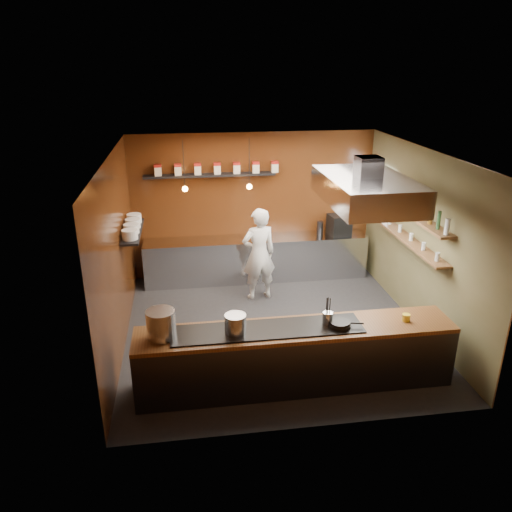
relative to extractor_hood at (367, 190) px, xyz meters
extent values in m
plane|color=black|center=(-1.30, 0.40, -2.51)|extent=(5.00, 5.00, 0.00)
plane|color=#401B0B|center=(-1.30, 2.90, -1.01)|extent=(5.00, 0.00, 5.00)
plane|color=#401B0B|center=(-3.80, 0.40, -1.01)|extent=(0.00, 5.00, 5.00)
plane|color=brown|center=(1.20, 0.40, -1.01)|extent=(0.00, 5.00, 5.00)
plane|color=silver|center=(-1.30, 0.40, 0.49)|extent=(5.00, 5.00, 0.00)
plane|color=white|center=(1.15, 2.10, -0.61)|extent=(0.00, 1.00, 1.00)
cube|color=silver|center=(-1.30, 2.57, -2.06)|extent=(4.60, 0.65, 0.90)
cube|color=#38383D|center=(-1.30, -1.20, -2.08)|extent=(4.40, 0.70, 0.86)
cube|color=brown|center=(-1.30, -1.20, -1.62)|extent=(4.40, 0.72, 0.06)
cube|color=black|center=(-1.70, -1.20, -1.58)|extent=(2.60, 0.55, 0.02)
cube|color=black|center=(-2.20, 2.76, -0.31)|extent=(2.60, 0.26, 0.04)
cube|color=black|center=(-3.64, 1.40, -0.96)|extent=(0.30, 1.40, 0.04)
cube|color=brown|center=(1.04, 0.70, -0.59)|extent=(0.26, 2.80, 0.04)
cube|color=brown|center=(1.04, 0.70, -1.06)|extent=(0.26, 2.80, 0.04)
cube|color=#38383D|center=(0.00, 0.00, 0.34)|extent=(0.35, 0.35, 0.30)
cube|color=silver|center=(0.00, 0.00, -0.01)|extent=(1.20, 2.00, 0.40)
cube|color=white|center=(0.00, 0.00, -0.22)|extent=(1.00, 1.80, 0.02)
cylinder|color=black|center=(-2.70, 2.10, 0.04)|extent=(0.01, 0.01, 0.90)
sphere|color=orange|center=(-2.70, 2.10, -0.41)|extent=(0.10, 0.10, 0.10)
cylinder|color=black|center=(-1.50, 2.10, 0.04)|extent=(0.01, 0.01, 0.90)
sphere|color=orange|center=(-1.50, 2.10, -0.41)|extent=(0.10, 0.10, 0.10)
cube|color=beige|center=(-3.20, 2.76, -0.20)|extent=(0.13, 0.13, 0.17)
cube|color=#9F1913|center=(-3.20, 2.76, -0.09)|extent=(0.13, 0.13, 0.05)
cube|color=beige|center=(-2.82, 2.76, -0.20)|extent=(0.13, 0.13, 0.17)
cube|color=#9F1913|center=(-2.82, 2.76, -0.09)|extent=(0.13, 0.13, 0.05)
cube|color=beige|center=(-2.43, 2.76, -0.20)|extent=(0.13, 0.13, 0.17)
cube|color=#9F1913|center=(-2.43, 2.76, -0.09)|extent=(0.13, 0.13, 0.05)
cube|color=beige|center=(-2.05, 2.76, -0.20)|extent=(0.13, 0.13, 0.17)
cube|color=#9F1913|center=(-2.05, 2.76, -0.09)|extent=(0.14, 0.13, 0.05)
cube|color=beige|center=(-1.67, 2.76, -0.20)|extent=(0.13, 0.13, 0.17)
cube|color=#9F1913|center=(-1.67, 2.76, -0.09)|extent=(0.14, 0.13, 0.05)
cube|color=beige|center=(-1.28, 2.76, -0.20)|extent=(0.13, 0.13, 0.17)
cube|color=#9F1913|center=(-1.28, 2.76, -0.09)|extent=(0.14, 0.13, 0.05)
cube|color=beige|center=(-0.90, 2.76, -0.20)|extent=(0.13, 0.13, 0.17)
cube|color=#9F1913|center=(-0.90, 2.76, -0.09)|extent=(0.14, 0.13, 0.05)
cylinder|color=silver|center=(-3.64, 0.95, -0.86)|extent=(0.26, 0.26, 0.16)
cylinder|color=silver|center=(-3.64, 1.25, -0.86)|extent=(0.26, 0.26, 0.16)
cylinder|color=silver|center=(-3.64, 1.55, -0.86)|extent=(0.26, 0.26, 0.16)
cylinder|color=silver|center=(-3.64, 1.85, -0.86)|extent=(0.26, 0.26, 0.16)
cylinder|color=silver|center=(1.04, -0.60, -0.45)|extent=(0.06, 0.06, 0.24)
cylinder|color=#2D5933|center=(1.04, -0.34, -0.45)|extent=(0.06, 0.06, 0.24)
cylinder|color=#8C601E|center=(1.04, -0.08, -0.45)|extent=(0.06, 0.06, 0.24)
cylinder|color=silver|center=(1.04, 0.18, -0.45)|extent=(0.06, 0.06, 0.24)
cylinder|color=#2D5933|center=(1.04, 0.44, -0.45)|extent=(0.06, 0.06, 0.24)
cylinder|color=#8C601E|center=(1.04, 0.70, -0.45)|extent=(0.06, 0.06, 0.24)
cylinder|color=silver|center=(1.04, 0.96, -0.45)|extent=(0.06, 0.06, 0.24)
cylinder|color=#2D5933|center=(1.04, 1.22, -0.45)|extent=(0.06, 0.06, 0.24)
cylinder|color=#8C601E|center=(1.04, 1.48, -0.45)|extent=(0.06, 0.06, 0.24)
cylinder|color=silver|center=(1.04, 1.74, -0.45)|extent=(0.06, 0.06, 0.24)
cylinder|color=#2D5933|center=(1.04, 2.00, -0.45)|extent=(0.06, 0.06, 0.24)
cylinder|color=silver|center=(1.04, -0.45, -0.97)|extent=(0.07, 0.07, 0.13)
cylinder|color=silver|center=(1.04, 0.01, -0.97)|extent=(0.07, 0.07, 0.13)
cylinder|color=silver|center=(1.04, 0.47, -0.97)|extent=(0.07, 0.07, 0.13)
cylinder|color=silver|center=(1.04, 0.93, -0.97)|extent=(0.07, 0.07, 0.13)
cylinder|color=silver|center=(1.04, 1.39, -0.97)|extent=(0.07, 0.07, 0.13)
cylinder|color=silver|center=(1.04, 1.85, -0.97)|extent=(0.07, 0.07, 0.13)
cylinder|color=silver|center=(-3.10, -1.20, -1.38)|extent=(0.49, 0.49, 0.37)
cylinder|color=#B0B2B7|center=(-2.14, -1.25, -1.43)|extent=(0.33, 0.33, 0.27)
cylinder|color=silver|center=(-0.87, -1.19, -1.47)|extent=(0.16, 0.16, 0.18)
cylinder|color=black|center=(-0.72, -1.28, -1.55)|extent=(0.31, 0.31, 0.04)
cylinder|color=black|center=(-0.72, -1.28, -1.51)|extent=(0.29, 0.29, 0.04)
cylinder|color=black|center=(-0.49, -1.33, -1.51)|extent=(0.18, 0.06, 0.02)
cylinder|color=yellow|center=(0.26, -1.23, -1.54)|extent=(0.14, 0.14, 0.10)
cube|color=black|center=(0.45, 2.55, -1.39)|extent=(0.48, 0.46, 0.42)
imported|color=silver|center=(-1.39, 1.66, -1.60)|extent=(0.73, 0.56, 1.80)
camera|label=1|loc=(-2.71, -7.01, 1.82)|focal=35.00mm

